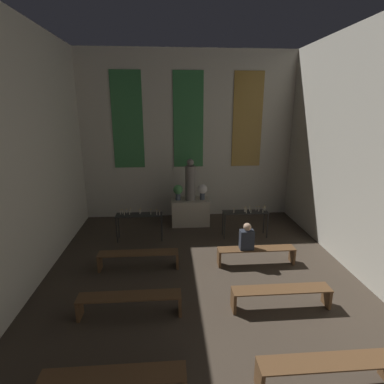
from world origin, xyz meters
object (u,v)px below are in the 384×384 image
at_px(pew_third_left, 130,301).
at_px(person_seated, 247,238).
at_px(candle_rack_right, 246,215).
at_px(pew_back_right, 256,252).
at_px(pew_third_right, 281,294).
at_px(altar, 190,212).
at_px(pew_second_left, 114,382).
at_px(pew_back_left, 139,257).
at_px(pew_second_right, 326,368).
at_px(statue, 190,181).
at_px(candle_rack_left, 139,218).
at_px(flower_vase_left, 178,191).
at_px(flower_vase_right, 202,190).

bearing_deg(pew_third_left, person_seated, 33.06).
bearing_deg(candle_rack_right, pew_back_right, -94.50).
relative_size(pew_third_right, person_seated, 2.85).
bearing_deg(candle_rack_right, altar, 144.76).
bearing_deg(altar, pew_second_left, -103.12).
relative_size(pew_back_left, pew_back_right, 1.00).
xyz_separation_m(pew_third_right, pew_back_right, (0.00, 1.83, 0.00)).
bearing_deg(pew_second_right, statue, 103.12).
xyz_separation_m(pew_second_left, pew_third_left, (0.00, 1.83, 0.00)).
xyz_separation_m(statue, person_seated, (1.27, -2.97, -0.81)).
bearing_deg(person_seated, pew_third_right, -81.39).
xyz_separation_m(candle_rack_left, pew_back_left, (0.13, -1.78, -0.40)).
distance_m(pew_third_right, pew_back_left, 3.60).
bearing_deg(altar, person_seated, -66.87).
distance_m(flower_vase_left, pew_third_left, 5.02).
bearing_deg(altar, candle_rack_right, -35.24).
xyz_separation_m(pew_second_right, person_seated, (-0.28, 3.67, 0.44)).
relative_size(pew_second_left, pew_third_right, 1.00).
xyz_separation_m(statue, pew_third_left, (-1.55, -4.81, -1.25)).
height_order(altar, candle_rack_right, candle_rack_right).
bearing_deg(pew_second_right, flower_vase_left, 106.57).
bearing_deg(pew_third_left, pew_third_right, 0.00).
relative_size(pew_second_left, pew_second_right, 1.00).
xyz_separation_m(pew_third_left, person_seated, (2.82, 1.83, 0.44)).
bearing_deg(candle_rack_right, candle_rack_left, 179.96).
xyz_separation_m(pew_second_right, pew_back_right, (0.00, 3.67, 0.00)).
relative_size(statue, pew_third_left, 0.70).
height_order(pew_second_right, pew_third_right, same).
bearing_deg(statue, pew_third_left, -107.85).
bearing_deg(pew_back_left, pew_third_right, -30.64).
xyz_separation_m(candle_rack_left, pew_second_right, (3.23, -5.45, -0.40)).
bearing_deg(flower_vase_right, flower_vase_left, 180.00).
height_order(flower_vase_left, flower_vase_right, same).
xyz_separation_m(candle_rack_left, pew_back_right, (3.23, -1.78, -0.40)).
distance_m(altar, pew_third_right, 5.05).
height_order(altar, flower_vase_left, flower_vase_left).
bearing_deg(pew_third_right, pew_back_right, 90.00).
relative_size(flower_vase_right, pew_back_right, 0.26).
distance_m(candle_rack_right, pew_second_right, 5.47).
bearing_deg(person_seated, pew_second_right, -85.67).
xyz_separation_m(candle_rack_right, pew_back_right, (-0.14, -1.78, -0.40)).
bearing_deg(candle_rack_left, pew_back_right, -28.92).
relative_size(statue, candle_rack_right, 1.01).
distance_m(candle_rack_right, person_seated, 1.83).
height_order(candle_rack_left, pew_third_left, candle_rack_left).
bearing_deg(pew_back_right, pew_third_left, -149.36).
height_order(statue, person_seated, statue).
height_order(pew_second_right, person_seated, person_seated).
distance_m(pew_second_left, pew_back_left, 3.67).
relative_size(flower_vase_left, pew_second_right, 0.26).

